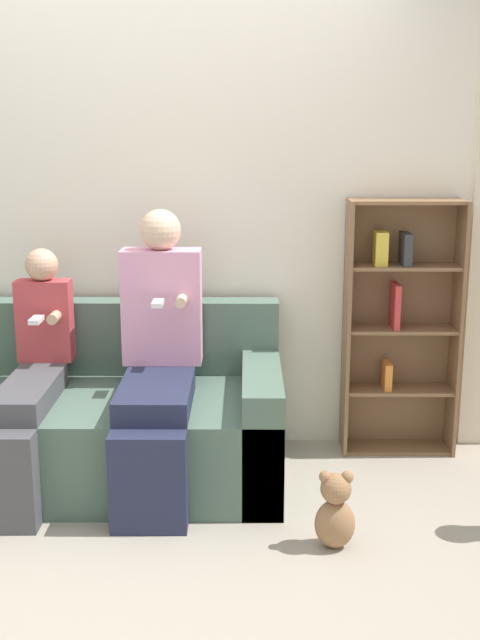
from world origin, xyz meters
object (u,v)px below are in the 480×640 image
(couch, at_px, (70,423))
(teddy_bear, at_px, (335,512))
(child_seated, at_px, (31,378))
(adult_seated, at_px, (158,352))
(bookshelf, at_px, (399,323))

(couch, bearing_deg, teddy_bear, -29.29)
(child_seated, distance_m, teddy_bear, 1.54)
(adult_seated, xyz_separation_m, teddy_bear, (0.79, -0.62, -0.51))
(couch, height_order, child_seated, child_seated)
(child_seated, height_order, teddy_bear, child_seated)
(child_seated, xyz_separation_m, bookshelf, (1.82, 0.52, 0.15))
(couch, height_order, bookshelf, bookshelf)
(adult_seated, distance_m, bookshelf, 1.31)
(adult_seated, relative_size, child_seated, 1.18)
(adult_seated, bearing_deg, teddy_bear, -38.26)
(bookshelf, distance_m, teddy_bear, 1.29)
(couch, distance_m, bookshelf, 1.77)
(adult_seated, distance_m, teddy_bear, 1.12)
(teddy_bear, bearing_deg, child_seated, 157.92)
(couch, relative_size, adult_seated, 1.58)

